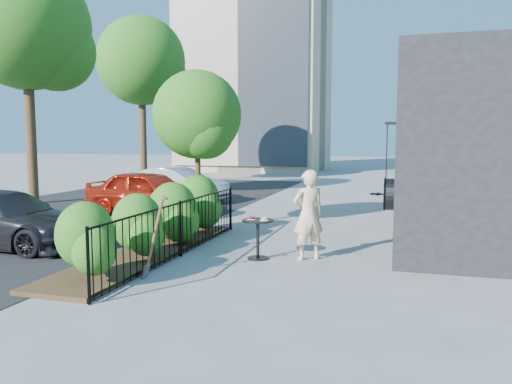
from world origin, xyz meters
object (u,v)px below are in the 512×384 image
(cafe_table, at_px, (258,232))
(car_red, at_px, (149,193))
(car_darkgrey, at_px, (5,219))
(street_tree_far, at_px, (142,66))
(street_tree_near, at_px, (27,34))
(woman, at_px, (308,215))
(patio_tree, at_px, (199,120))
(car_silver, at_px, (178,184))
(shovel, at_px, (153,242))

(cafe_table, relative_size, car_red, 0.20)
(car_darkgrey, bearing_deg, street_tree_far, 20.22)
(street_tree_near, height_order, woman, street_tree_near)
(patio_tree, xyz_separation_m, car_silver, (-3.06, 5.24, -2.13))
(car_red, bearing_deg, shovel, -144.53)
(car_silver, distance_m, car_darkgrey, 8.21)
(patio_tree, distance_m, car_red, 3.72)
(woman, bearing_deg, cafe_table, -20.17)
(street_tree_near, bearing_deg, patio_tree, -22.57)
(shovel, bearing_deg, car_darkgrey, 161.93)
(patio_tree, xyz_separation_m, street_tree_near, (-7.70, 3.20, 3.15))
(patio_tree, bearing_deg, car_darkgrey, -137.72)
(cafe_table, xyz_separation_m, car_darkgrey, (-5.50, -0.43, 0.07))
(car_darkgrey, bearing_deg, patio_tree, -44.91)
(street_tree_far, distance_m, car_silver, 9.22)
(car_red, bearing_deg, car_silver, 17.47)
(cafe_table, bearing_deg, car_red, 136.51)
(patio_tree, relative_size, street_tree_near, 0.48)
(street_tree_near, height_order, car_red, street_tree_near)
(street_tree_near, xyz_separation_m, woman, (10.87, -5.49, -5.06))
(patio_tree, height_order, woman, patio_tree)
(street_tree_near, distance_m, woman, 13.19)
(car_red, bearing_deg, woman, -119.96)
(car_silver, bearing_deg, car_darkgrey, -171.97)
(car_silver, height_order, car_darkgrey, car_silver)
(car_silver, bearing_deg, street_tree_far, 47.35)
(car_silver, bearing_deg, street_tree_near, 123.20)
(car_silver, bearing_deg, cafe_table, -136.29)
(patio_tree, distance_m, shovel, 4.95)
(cafe_table, distance_m, car_red, 6.45)
(street_tree_near, xyz_separation_m, car_darkgrey, (4.44, -6.16, -5.32))
(street_tree_near, relative_size, shovel, 5.90)
(street_tree_far, relative_size, car_silver, 2.15)
(street_tree_near, relative_size, car_silver, 2.15)
(patio_tree, xyz_separation_m, woman, (3.17, -2.29, -1.90))
(cafe_table, bearing_deg, car_darkgrey, -175.55)
(shovel, relative_size, car_red, 0.35)
(shovel, bearing_deg, patio_tree, 102.70)
(patio_tree, xyz_separation_m, street_tree_far, (-7.70, 11.20, 3.15))
(cafe_table, bearing_deg, woman, 14.93)
(woman, bearing_deg, car_red, -71.89)
(woman, xyz_separation_m, car_darkgrey, (-6.43, -0.68, -0.27))
(car_darkgrey, bearing_deg, cafe_table, -82.74)
(cafe_table, height_order, woman, woman)
(street_tree_far, height_order, shovel, street_tree_far)
(shovel, bearing_deg, woman, 43.24)
(street_tree_far, xyz_separation_m, car_silver, (4.64, -5.96, -5.28))
(street_tree_near, bearing_deg, car_red, -13.87)
(woman, height_order, shovel, woman)
(street_tree_near, distance_m, cafe_table, 12.68)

